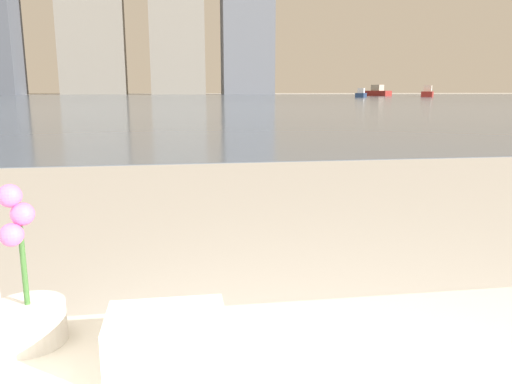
% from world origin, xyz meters
% --- Properties ---
extents(potted_orchid, '(0.16, 0.16, 0.37)m').
position_xyz_m(potted_orchid, '(-0.58, 0.98, 0.57)').
color(potted_orchid, silver).
rests_on(potted_orchid, bathtub).
extents(towel_stack, '(0.24, 0.16, 0.12)m').
position_xyz_m(towel_stack, '(-0.27, 0.82, 0.54)').
color(towel_stack, white).
rests_on(towel_stack, bathtub).
extents(harbor_water, '(180.00, 110.00, 0.01)m').
position_xyz_m(harbor_water, '(0.00, 62.00, 0.01)').
color(harbor_water, slate).
rests_on(harbor_water, ground_plane).
extents(harbor_boat_2, '(3.63, 4.66, 1.69)m').
position_xyz_m(harbor_boat_2, '(37.05, 71.44, 0.60)').
color(harbor_boat_2, maroon).
rests_on(harbor_boat_2, harbor_water).
extents(harbor_boat_3, '(2.65, 3.53, 1.27)m').
position_xyz_m(harbor_boat_3, '(25.32, 68.07, 0.46)').
color(harbor_boat_3, navy).
rests_on(harbor_boat_3, harbor_water).
extents(harbor_boat_5, '(3.79, 5.25, 1.88)m').
position_xyz_m(harbor_boat_5, '(34.04, 83.57, 0.67)').
color(harbor_boat_5, maroon).
rests_on(harbor_boat_5, harbor_water).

